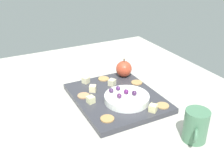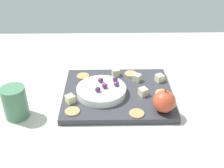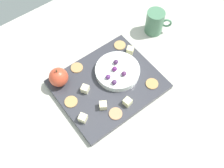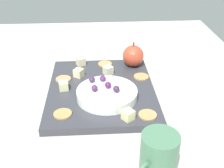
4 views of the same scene
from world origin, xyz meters
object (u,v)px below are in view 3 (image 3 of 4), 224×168
object	(u,v)px
apple_whole	(59,77)
cracker_2	(120,45)
cheese_cube_1	(85,89)
cup	(155,22)
cheese_cube_2	(83,118)
cracker_0	(152,84)
grape_2	(114,82)
grape_3	(116,62)
grape_1	(113,70)
cheese_cube_0	(127,102)
serving_dish	(118,71)
grape_0	(124,74)
grape_4	(108,77)
cheese_cube_3	(130,50)
cheese_cube_4	(103,105)
cracker_1	(77,68)
platter	(108,85)
cracker_4	(71,102)
cracker_3	(116,114)

from	to	relation	value
apple_whole	cracker_2	size ratio (longest dim) A/B	1.51
cheese_cube_1	cup	distance (cm)	38.74
cheese_cube_2	cracker_0	size ratio (longest dim) A/B	0.55
cracker_2	grape_2	bearing A→B (deg)	-134.45
grape_3	cracker_0	bearing A→B (deg)	-66.88
apple_whole	grape_1	bearing A→B (deg)	-27.73
cheese_cube_0	cheese_cube_2	xyz separation A→B (cm)	(-14.87, 4.21, 0.00)
serving_dish	grape_0	world-z (taller)	grape_0
grape_4	grape_3	bearing A→B (deg)	28.94
cheese_cube_3	cup	bearing A→B (deg)	13.69
cheese_cube_3	grape_2	xyz separation A→B (cm)	(-13.88, -8.29, 1.92)
cheese_cube_4	grape_2	bearing A→B (deg)	27.32
cheese_cube_0	cheese_cube_1	distance (cm)	15.04
grape_2	apple_whole	bearing A→B (deg)	136.85
grape_4	cheese_cube_1	bearing A→B (deg)	167.53
serving_dish	cheese_cube_2	distance (cm)	21.09
serving_dish	cup	bearing A→B (deg)	18.29
cracker_1	cup	size ratio (longest dim) A/B	0.45
cheese_cube_0	cheese_cube_1	xyz separation A→B (cm)	(-8.30, 12.54, 0.00)
platter	cheese_cube_2	world-z (taller)	cheese_cube_2
cheese_cube_2	grape_2	xyz separation A→B (cm)	(15.30, 3.54, 1.92)
cracker_1	grape_4	xyz separation A→B (cm)	(5.51, -11.45, 2.91)
platter	cup	world-z (taller)	cup
apple_whole	grape_4	xyz separation A→B (cm)	(13.43, -9.98, -0.20)
grape_0	grape_1	distance (cm)	3.94
cracker_0	cracker_4	size ratio (longest dim) A/B	1.00
grape_1	cracker_1	bearing A→B (deg)	130.52
cheese_cube_0	cracker_4	distance (cm)	18.81
cracker_0	grape_3	xyz separation A→B (cm)	(-5.66, 13.25, 3.01)
apple_whole	serving_dish	bearing A→B (deg)	-26.48
cheese_cube_0	cracker_3	size ratio (longest dim) A/B	0.55
serving_dish	cracker_4	world-z (taller)	serving_dish
cheese_cube_2	grape_1	bearing A→B (deg)	22.98
grape_2	grape_4	bearing A→B (deg)	96.95
cracker_0	grape_0	world-z (taller)	grape_0
cheese_cube_4	cheese_cube_3	bearing A→B (deg)	29.63
cheese_cube_0	grape_0	xyz separation A→B (cm)	(5.14, 8.42, 1.97)
cheese_cube_3	grape_2	bearing A→B (deg)	-149.15
cheese_cube_1	grape_1	size ratio (longest dim) A/B	1.30
serving_dish	cheese_cube_3	xyz separation A→B (cm)	(9.42, 4.45, 0.03)
cracker_4	grape_0	bearing A→B (deg)	-9.98
cheese_cube_1	cheese_cube_0	bearing A→B (deg)	-56.52
cheese_cube_2	grape_4	world-z (taller)	grape_4
grape_1	grape_2	distance (cm)	5.06
platter	apple_whole	size ratio (longest dim) A/B	5.26
platter	serving_dish	size ratio (longest dim) A/B	2.21
grape_3	cheese_cube_3	bearing A→B (deg)	14.13
cheese_cube_1	cheese_cube_3	size ratio (longest dim) A/B	1.00
cracker_0	cracker_2	bearing A→B (deg)	85.22
cheese_cube_4	cracker_3	bearing A→B (deg)	-68.63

